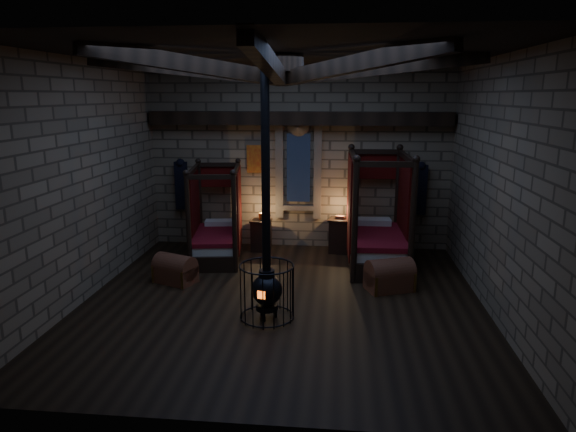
# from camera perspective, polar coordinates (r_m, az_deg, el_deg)

# --- Properties ---
(room) EXTENTS (7.02, 7.02, 4.29)m
(room) POSITION_cam_1_polar(r_m,az_deg,el_deg) (8.59, -0.64, 14.49)
(room) COLOR black
(room) RESTS_ON ground
(bed_left) EXTENTS (1.29, 2.07, 2.03)m
(bed_left) POSITION_cam_1_polar(r_m,az_deg,el_deg) (11.55, -7.91, -2.21)
(bed_left) COLOR black
(bed_left) RESTS_ON ground
(bed_right) EXTENTS (1.26, 2.31, 2.38)m
(bed_right) POSITION_cam_1_polar(r_m,az_deg,el_deg) (11.14, 9.80, -2.40)
(bed_right) COLOR black
(bed_right) RESTS_ON ground
(trunk_left) EXTENTS (0.90, 0.75, 0.57)m
(trunk_left) POSITION_cam_1_polar(r_m,az_deg,el_deg) (10.27, -12.43, -5.85)
(trunk_left) COLOR brown
(trunk_left) RESTS_ON ground
(trunk_right) EXTENTS (0.98, 0.81, 0.62)m
(trunk_right) POSITION_cam_1_polar(r_m,az_deg,el_deg) (9.83, 11.22, -6.54)
(trunk_right) COLOR brown
(trunk_right) RESTS_ON ground
(nightstand_left) EXTENTS (0.49, 0.47, 0.90)m
(nightstand_left) POSITION_cam_1_polar(r_m,az_deg,el_deg) (12.02, -3.00, -2.09)
(nightstand_left) COLOR black
(nightstand_left) RESTS_ON ground
(nightstand_right) EXTENTS (0.55, 0.53, 0.87)m
(nightstand_right) POSITION_cam_1_polar(r_m,az_deg,el_deg) (11.92, 5.75, -2.13)
(nightstand_right) COLOR black
(nightstand_right) RESTS_ON ground
(stove) EXTENTS (0.89, 0.89, 4.05)m
(stove) POSITION_cam_1_polar(r_m,az_deg,el_deg) (8.36, -2.37, -7.64)
(stove) COLOR black
(stove) RESTS_ON ground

